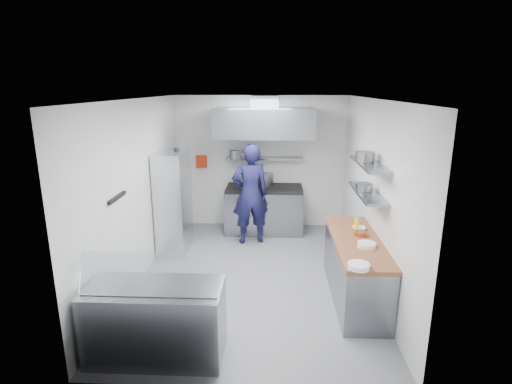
# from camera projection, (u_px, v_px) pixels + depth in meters

# --- Properties ---
(floor) EXTENTS (5.00, 5.00, 0.00)m
(floor) POSITION_uv_depth(u_px,v_px,m) (254.00, 276.00, 6.47)
(floor) COLOR slate
(floor) RESTS_ON ground
(ceiling) EXTENTS (5.00, 5.00, 0.00)m
(ceiling) POSITION_uv_depth(u_px,v_px,m) (254.00, 99.00, 5.75)
(ceiling) COLOR silver
(ceiling) RESTS_ON wall_back
(wall_back) EXTENTS (3.60, 2.80, 0.02)m
(wall_back) POSITION_uv_depth(u_px,v_px,m) (260.00, 162.00, 8.53)
(wall_back) COLOR white
(wall_back) RESTS_ON floor
(wall_front) EXTENTS (3.60, 2.80, 0.02)m
(wall_front) POSITION_uv_depth(u_px,v_px,m) (240.00, 262.00, 3.70)
(wall_front) COLOR white
(wall_front) RESTS_ON floor
(wall_left) EXTENTS (2.80, 5.00, 0.02)m
(wall_left) POSITION_uv_depth(u_px,v_px,m) (139.00, 191.00, 6.19)
(wall_left) COLOR white
(wall_left) RESTS_ON floor
(wall_right) EXTENTS (2.80, 5.00, 0.02)m
(wall_right) POSITION_uv_depth(u_px,v_px,m) (373.00, 194.00, 6.03)
(wall_right) COLOR white
(wall_right) RESTS_ON floor
(gas_range) EXTENTS (1.60, 0.80, 0.90)m
(gas_range) POSITION_uv_depth(u_px,v_px,m) (264.00, 210.00, 8.38)
(gas_range) COLOR gray
(gas_range) RESTS_ON floor
(cooktop) EXTENTS (1.57, 0.78, 0.06)m
(cooktop) POSITION_uv_depth(u_px,v_px,m) (264.00, 188.00, 8.26)
(cooktop) COLOR black
(cooktop) RESTS_ON gas_range
(stock_pot_left) EXTENTS (0.25, 0.25, 0.20)m
(stock_pot_left) POSITION_uv_depth(u_px,v_px,m) (244.00, 182.00, 8.23)
(stock_pot_left) COLOR slate
(stock_pot_left) RESTS_ON cooktop
(stock_pot_mid) EXTENTS (0.37, 0.37, 0.24)m
(stock_pot_mid) POSITION_uv_depth(u_px,v_px,m) (265.00, 179.00, 8.41)
(stock_pot_mid) COLOR slate
(stock_pot_mid) RESTS_ON cooktop
(over_range_shelf) EXTENTS (1.60, 0.30, 0.04)m
(over_range_shelf) POSITION_uv_depth(u_px,v_px,m) (265.00, 158.00, 8.34)
(over_range_shelf) COLOR gray
(over_range_shelf) RESTS_ON wall_back
(shelf_pot_a) EXTENTS (0.23, 0.23, 0.18)m
(shelf_pot_a) POSITION_uv_depth(u_px,v_px,m) (235.00, 155.00, 8.10)
(shelf_pot_a) COLOR slate
(shelf_pot_a) RESTS_ON over_range_shelf
(extractor_hood) EXTENTS (1.90, 1.15, 0.55)m
(extractor_hood) POSITION_uv_depth(u_px,v_px,m) (264.00, 122.00, 7.74)
(extractor_hood) COLOR gray
(extractor_hood) RESTS_ON wall_back
(hood_duct) EXTENTS (0.55, 0.55, 0.24)m
(hood_duct) POSITION_uv_depth(u_px,v_px,m) (265.00, 102.00, 7.85)
(hood_duct) COLOR slate
(hood_duct) RESTS_ON extractor_hood
(red_firebox) EXTENTS (0.22, 0.10, 0.26)m
(red_firebox) POSITION_uv_depth(u_px,v_px,m) (202.00, 162.00, 8.52)
(red_firebox) COLOR red
(red_firebox) RESTS_ON wall_back
(chef) EXTENTS (0.80, 0.63, 1.95)m
(chef) POSITION_uv_depth(u_px,v_px,m) (250.00, 194.00, 7.64)
(chef) COLOR #14143D
(chef) RESTS_ON floor
(wire_rack) EXTENTS (0.50, 0.90, 1.85)m
(wire_rack) POSITION_uv_depth(u_px,v_px,m) (174.00, 202.00, 7.29)
(wire_rack) COLOR silver
(wire_rack) RESTS_ON floor
(rack_bin_a) EXTENTS (0.17, 0.21, 0.19)m
(rack_bin_a) POSITION_uv_depth(u_px,v_px,m) (175.00, 208.00, 7.39)
(rack_bin_a) COLOR white
(rack_bin_a) RESTS_ON wire_rack
(rack_bin_b) EXTENTS (0.16, 0.20, 0.18)m
(rack_bin_b) POSITION_uv_depth(u_px,v_px,m) (177.00, 178.00, 7.50)
(rack_bin_b) COLOR yellow
(rack_bin_b) RESTS_ON wire_rack
(rack_jar) EXTENTS (0.10, 0.10, 0.18)m
(rack_jar) POSITION_uv_depth(u_px,v_px,m) (177.00, 153.00, 7.27)
(rack_jar) COLOR black
(rack_jar) RESTS_ON wire_rack
(knife_strip) EXTENTS (0.04, 0.55, 0.05)m
(knife_strip) POSITION_uv_depth(u_px,v_px,m) (117.00, 198.00, 5.29)
(knife_strip) COLOR black
(knife_strip) RESTS_ON wall_left
(prep_counter_base) EXTENTS (0.62, 2.00, 0.84)m
(prep_counter_base) POSITION_uv_depth(u_px,v_px,m) (355.00, 271.00, 5.72)
(prep_counter_base) COLOR gray
(prep_counter_base) RESTS_ON floor
(prep_counter_top) EXTENTS (0.65, 2.04, 0.06)m
(prep_counter_top) POSITION_uv_depth(u_px,v_px,m) (357.00, 241.00, 5.60)
(prep_counter_top) COLOR brown
(prep_counter_top) RESTS_ON prep_counter_base
(plate_stack_a) EXTENTS (0.26, 0.26, 0.06)m
(plate_stack_a) POSITION_uv_depth(u_px,v_px,m) (359.00, 266.00, 4.70)
(plate_stack_a) COLOR white
(plate_stack_a) RESTS_ON prep_counter_top
(plate_stack_b) EXTENTS (0.24, 0.24, 0.06)m
(plate_stack_b) POSITION_uv_depth(u_px,v_px,m) (367.00, 245.00, 5.32)
(plate_stack_b) COLOR white
(plate_stack_b) RESTS_ON prep_counter_top
(copper_pan) EXTENTS (0.17, 0.17, 0.06)m
(copper_pan) POSITION_uv_depth(u_px,v_px,m) (360.00, 234.00, 5.73)
(copper_pan) COLOR #B85B34
(copper_pan) RESTS_ON prep_counter_top
(squeeze_bottle) EXTENTS (0.07, 0.07, 0.18)m
(squeeze_bottle) POSITION_uv_depth(u_px,v_px,m) (357.00, 224.00, 5.96)
(squeeze_bottle) COLOR yellow
(squeeze_bottle) RESTS_ON prep_counter_top
(mixing_bowl) EXTENTS (0.20, 0.20, 0.05)m
(mixing_bowl) POSITION_uv_depth(u_px,v_px,m) (359.00, 228.00, 5.95)
(mixing_bowl) COLOR white
(mixing_bowl) RESTS_ON prep_counter_top
(wall_shelf_lower) EXTENTS (0.30, 1.30, 0.04)m
(wall_shelf_lower) POSITION_uv_depth(u_px,v_px,m) (367.00, 193.00, 5.72)
(wall_shelf_lower) COLOR gray
(wall_shelf_lower) RESTS_ON wall_right
(wall_shelf_upper) EXTENTS (0.30, 1.30, 0.04)m
(wall_shelf_upper) POSITION_uv_depth(u_px,v_px,m) (369.00, 164.00, 5.61)
(wall_shelf_upper) COLOR gray
(wall_shelf_upper) RESTS_ON wall_right
(shelf_pot_c) EXTENTS (0.24, 0.24, 0.10)m
(shelf_pot_c) POSITION_uv_depth(u_px,v_px,m) (364.00, 187.00, 5.75)
(shelf_pot_c) COLOR slate
(shelf_pot_c) RESTS_ON wall_shelf_lower
(shelf_pot_d) EXTENTS (0.27, 0.27, 0.14)m
(shelf_pot_d) POSITION_uv_depth(u_px,v_px,m) (365.00, 157.00, 5.67)
(shelf_pot_d) COLOR slate
(shelf_pot_d) RESTS_ON wall_shelf_upper
(display_case) EXTENTS (1.50, 0.70, 0.85)m
(display_case) POSITION_uv_depth(u_px,v_px,m) (156.00, 321.00, 4.48)
(display_case) COLOR gray
(display_case) RESTS_ON floor
(display_glass) EXTENTS (1.47, 0.19, 0.42)m
(display_glass) POSITION_uv_depth(u_px,v_px,m) (149.00, 274.00, 4.20)
(display_glass) COLOR silver
(display_glass) RESTS_ON display_case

